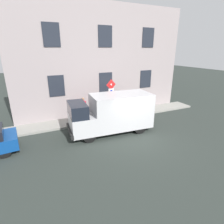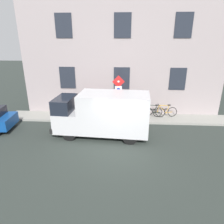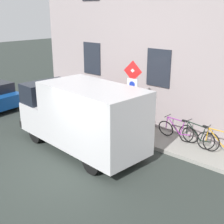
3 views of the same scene
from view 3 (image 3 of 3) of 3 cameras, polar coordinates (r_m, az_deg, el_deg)
The scene contains 10 objects.
ground_plane at distance 9.83m, azimuth -7.90°, elevation -11.29°, with size 80.00×80.00×0.00m, color #2B322E.
sidewalk_slab at distance 12.43m, azimuth 6.15°, elevation -4.21°, with size 1.66×15.82×0.14m, color gray.
building_facade at distance 12.46m, azimuth 10.13°, elevation 15.32°, with size 0.75×13.82×8.42m.
sign_post_stacked at distance 11.44m, azimuth 3.88°, elevation 3.90°, with size 0.18×0.56×2.88m.
delivery_van at distance 10.79m, azimuth -5.74°, elevation -0.61°, with size 2.35×5.45×2.50m.
bicycle_orange at distance 11.17m, azimuth 19.87°, elevation -5.54°, with size 0.46×1.71×0.89m.
bicycle_black at distance 11.47m, azimuth 15.98°, elevation -4.48°, with size 0.47×1.72×0.89m.
bicycle_purple at distance 11.82m, azimuth 12.31°, elevation -3.47°, with size 0.46×1.71×0.89m.
pedestrian at distance 13.37m, azimuth -1.24°, elevation 2.11°, with size 0.46×0.37×1.72m.
litter_bin at distance 12.30m, azimuth 2.12°, elevation -1.75°, with size 0.44×0.44×0.90m, color #2D5133.
Camera 3 is at (-5.39, -6.61, 4.88)m, focal length 48.33 mm.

